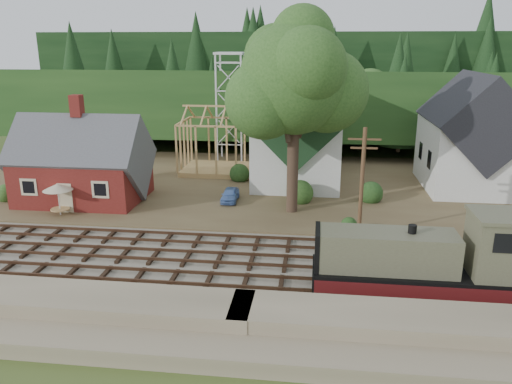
# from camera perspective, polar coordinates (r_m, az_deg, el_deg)

# --- Properties ---
(ground) EXTENTS (140.00, 140.00, 0.00)m
(ground) POSITION_cam_1_polar(r_m,az_deg,el_deg) (31.66, -0.53, -8.35)
(ground) COLOR #384C1E
(ground) RESTS_ON ground
(embankment) EXTENTS (64.00, 5.00, 1.60)m
(embankment) POSITION_cam_1_polar(r_m,az_deg,el_deg) (24.31, -3.24, -16.78)
(embankment) COLOR #7F7259
(embankment) RESTS_ON ground
(railroad_bed) EXTENTS (64.00, 11.00, 0.16)m
(railroad_bed) POSITION_cam_1_polar(r_m,az_deg,el_deg) (31.62, -0.53, -8.22)
(railroad_bed) COLOR #726B5B
(railroad_bed) RESTS_ON ground
(village_flat) EXTENTS (64.00, 26.00, 0.30)m
(village_flat) POSITION_cam_1_polar(r_m,az_deg,el_deg) (48.44, 2.22, 0.79)
(village_flat) COLOR brown
(village_flat) RESTS_ON ground
(hillside) EXTENTS (70.00, 28.96, 12.74)m
(hillside) POSITION_cam_1_polar(r_m,az_deg,el_deg) (71.80, 3.83, 5.88)
(hillside) COLOR #1E3F19
(hillside) RESTS_ON ground
(ridge) EXTENTS (80.00, 20.00, 12.00)m
(ridge) POSITION_cam_1_polar(r_m,az_deg,el_deg) (87.55, 4.43, 7.82)
(ridge) COLOR black
(ridge) RESTS_ON ground
(depot) EXTENTS (10.80, 7.41, 9.00)m
(depot) POSITION_cam_1_polar(r_m,az_deg,el_deg) (45.27, -19.17, 2.74)
(depot) COLOR maroon
(depot) RESTS_ON village_flat
(church) EXTENTS (8.40, 15.17, 13.00)m
(church) POSITION_cam_1_polar(r_m,az_deg,el_deg) (48.85, 4.81, 6.94)
(church) COLOR silver
(church) RESTS_ON village_flat
(farmhouse) EXTENTS (8.40, 10.80, 10.60)m
(farmhouse) POSITION_cam_1_polar(r_m,az_deg,el_deg) (50.26, 23.40, 5.54)
(farmhouse) COLOR silver
(farmhouse) RESTS_ON village_flat
(timber_frame) EXTENTS (8.20, 6.20, 6.99)m
(timber_frame) POSITION_cam_1_polar(r_m,az_deg,el_deg) (52.36, -3.96, 5.48)
(timber_frame) COLOR tan
(timber_frame) RESTS_ON village_flat
(lattice_tower) EXTENTS (3.20, 3.20, 12.12)m
(lattice_tower) POSITION_cam_1_polar(r_m,az_deg,el_deg) (57.38, -2.95, 13.29)
(lattice_tower) COLOR silver
(lattice_tower) RESTS_ON village_flat
(big_tree) EXTENTS (10.90, 8.40, 14.70)m
(big_tree) POSITION_cam_1_polar(r_m,az_deg,el_deg) (38.69, 4.66, 11.91)
(big_tree) COLOR #38281E
(big_tree) RESTS_ON village_flat
(telegraph_pole_near) EXTENTS (2.20, 0.28, 8.00)m
(telegraph_pole_near) POSITION_cam_1_polar(r_m,az_deg,el_deg) (35.01, 12.01, 1.16)
(telegraph_pole_near) COLOR #4C331E
(telegraph_pole_near) RESTS_ON ground
(locomotive) EXTENTS (12.13, 3.03, 4.85)m
(locomotive) POSITION_cam_1_polar(r_m,az_deg,el_deg) (28.61, 20.06, -7.55)
(locomotive) COLOR black
(locomotive) RESTS_ON railroad_bed
(car_blue) EXTENTS (1.38, 3.33, 1.13)m
(car_blue) POSITION_cam_1_polar(r_m,az_deg,el_deg) (42.93, -2.98, -0.31)
(car_blue) COLOR #5A7EC0
(car_blue) RESTS_ON village_flat
(car_green) EXTENTS (4.01, 1.74, 1.28)m
(car_green) POSITION_cam_1_polar(r_m,az_deg,el_deg) (48.37, -22.38, 0.47)
(car_green) COLOR gray
(car_green) RESTS_ON village_flat
(patio_set) EXTENTS (2.29, 2.29, 2.55)m
(patio_set) POSITION_cam_1_polar(r_m,az_deg,el_deg) (41.98, -21.72, 0.39)
(patio_set) COLOR silver
(patio_set) RESTS_ON village_flat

